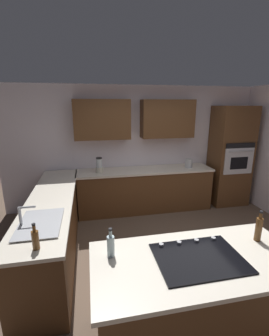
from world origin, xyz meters
name	(u,v)px	position (x,y,z in m)	size (l,w,h in m)	color
ground_plane	(179,257)	(0.00, 0.00, 0.00)	(14.00, 14.00, 0.00)	brown
wall_back	(143,140)	(0.07, -2.04, 1.47)	(6.00, 0.44, 2.60)	silver
lower_cabinets_back	(145,190)	(0.10, -1.72, 0.43)	(2.80, 0.60, 0.86)	brown
countertop_back	(145,170)	(0.10, -1.72, 0.88)	(2.84, 0.64, 0.04)	silver
lower_cabinets_side	(54,226)	(1.82, -0.55, 0.43)	(0.60, 2.90, 0.86)	brown
countertop_side	(51,198)	(1.82, -0.55, 0.88)	(0.64, 2.94, 0.04)	silver
island_base	(195,302)	(0.35, 1.18, 0.43)	(1.80, 0.81, 0.86)	brown
island_top	(199,260)	(0.35, 1.18, 0.88)	(1.88, 0.89, 0.04)	silver
wall_oven	(230,156)	(-1.85, -1.72, 1.09)	(0.80, 0.66, 2.19)	brown
sink_unit	(40,223)	(1.83, 0.27, 0.92)	(0.46, 0.70, 0.23)	#515456
cooktop	(198,257)	(0.35, 1.18, 0.91)	(0.76, 0.56, 0.03)	black
blender	(99,166)	(1.05, -1.68, 1.03)	(0.15, 0.15, 0.31)	beige
kettle	(189,163)	(-0.85, -1.68, 1.00)	(0.16, 0.16, 0.19)	#B7BABF
dish_soap_bottle	(35,239)	(1.77, 0.75, 1.00)	(0.07, 0.07, 0.26)	brown
oil_bottle	(111,245)	(1.10, 0.99, 1.01)	(0.07, 0.07, 0.27)	silver
second_bottle	(259,228)	(-0.35, 1.03, 1.03)	(0.06, 0.06, 0.32)	brown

